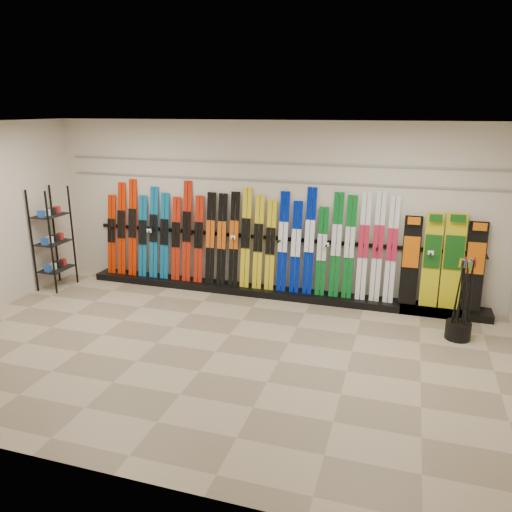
% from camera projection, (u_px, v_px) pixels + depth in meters
% --- Properties ---
extents(floor, '(8.00, 8.00, 0.00)m').
position_uv_depth(floor, '(216.00, 352.00, 6.79)').
color(floor, gray).
rests_on(floor, ground).
extents(back_wall, '(8.00, 0.00, 8.00)m').
position_uv_depth(back_wall, '(267.00, 209.00, 8.65)').
color(back_wall, beige).
rests_on(back_wall, floor).
extents(ceiling, '(8.00, 8.00, 0.00)m').
position_uv_depth(ceiling, '(210.00, 124.00, 5.94)').
color(ceiling, silver).
rests_on(ceiling, back_wall).
extents(ski_rack_base, '(8.00, 0.40, 0.12)m').
position_uv_depth(ski_rack_base, '(275.00, 293.00, 8.80)').
color(ski_rack_base, black).
rests_on(ski_rack_base, floor).
extents(skis, '(5.36, 0.28, 1.82)m').
position_uv_depth(skis, '(242.00, 240.00, 8.79)').
color(skis, red).
rests_on(skis, ski_rack_base).
extents(snowboards, '(1.24, 0.23, 1.51)m').
position_uv_depth(snowboards, '(443.00, 262.00, 7.87)').
color(snowboards, black).
rests_on(snowboards, ski_rack_base).
extents(accessory_rack, '(0.40, 0.60, 1.85)m').
position_uv_depth(accessory_rack, '(53.00, 239.00, 9.01)').
color(accessory_rack, black).
rests_on(accessory_rack, floor).
extents(pole_bin, '(0.36, 0.36, 0.25)m').
position_uv_depth(pole_bin, '(458.00, 330.00, 7.14)').
color(pole_bin, black).
rests_on(pole_bin, floor).
extents(ski_poles, '(0.28, 0.29, 1.18)m').
position_uv_depth(ski_poles, '(462.00, 299.00, 7.00)').
color(ski_poles, black).
rests_on(ski_poles, pole_bin).
extents(slatwall_rail_0, '(7.60, 0.02, 0.03)m').
position_uv_depth(slatwall_rail_0, '(267.00, 181.00, 8.49)').
color(slatwall_rail_0, gray).
rests_on(slatwall_rail_0, back_wall).
extents(slatwall_rail_1, '(7.60, 0.02, 0.03)m').
position_uv_depth(slatwall_rail_1, '(267.00, 163.00, 8.41)').
color(slatwall_rail_1, gray).
rests_on(slatwall_rail_1, back_wall).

